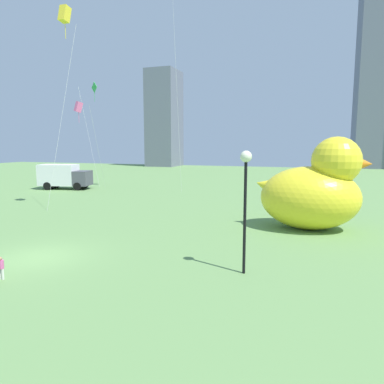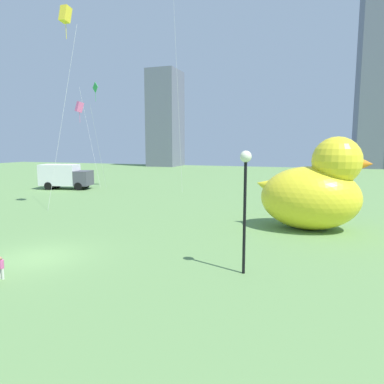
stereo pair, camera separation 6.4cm
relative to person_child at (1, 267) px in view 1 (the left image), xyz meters
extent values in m
plane|color=#669151|center=(-0.62, 2.50, -0.49)|extent=(140.00, 140.00, 0.00)
cylinder|color=silver|center=(-0.05, 0.00, -0.27)|extent=(0.10, 0.10, 0.43)
cylinder|color=silver|center=(0.05, 0.00, -0.27)|extent=(0.10, 0.10, 0.43)
cylinder|color=#D85999|center=(0.00, 0.00, 0.11)|extent=(0.22, 0.22, 0.33)
sphere|color=#A87C5B|center=(0.00, 0.00, 0.33)|extent=(0.13, 0.13, 0.13)
ellipsoid|color=yellow|center=(11.04, 12.51, 1.43)|extent=(5.89, 4.35, 3.84)
sphere|color=yellow|center=(12.44, 12.51, 3.70)|extent=(2.87, 2.87, 2.87)
cone|color=orange|center=(13.73, 12.51, 3.55)|extent=(1.29, 1.29, 1.29)
cone|color=yellow|center=(8.48, 12.51, 2.07)|extent=(1.76, 1.54, 1.85)
cylinder|color=black|center=(8.69, 3.68, 1.77)|extent=(0.12, 0.12, 4.51)
sphere|color=#EAEACC|center=(8.69, 3.68, 4.21)|extent=(0.45, 0.45, 0.45)
cube|color=white|center=(-16.70, 23.58, 1.16)|extent=(4.55, 3.19, 2.40)
cube|color=#4C4C56|center=(-13.90, 24.24, 0.80)|extent=(2.09, 2.61, 1.68)
cylinder|color=black|center=(-14.10, 24.20, -0.04)|extent=(1.43, 2.54, 0.90)
cylinder|color=black|center=(-17.54, 23.38, -0.04)|extent=(1.43, 2.54, 0.90)
cube|color=slate|center=(-22.62, 68.24, 10.61)|extent=(6.70, 8.06, 22.20)
cylinder|color=silver|center=(-11.60, 24.08, 4.13)|extent=(0.96, 4.01, 9.25)
cube|color=pink|center=(-13.60, 23.61, 8.75)|extent=(1.07, 0.94, 1.29)
cylinder|color=pink|center=(-13.60, 23.61, 7.85)|extent=(0.04, 0.04, 1.60)
cylinder|color=silver|center=(-14.39, 26.45, 5.50)|extent=(2.65, 0.25, 11.99)
cube|color=green|center=(-14.27, 27.76, 11.50)|extent=(1.15, 0.66, 1.27)
cylinder|color=green|center=(-14.27, 27.76, 10.60)|extent=(0.04, 0.04, 1.60)
cylinder|color=silver|center=(-2.35, 24.63, 10.33)|extent=(0.30, 1.79, 21.65)
cylinder|color=silver|center=(-7.66, 13.40, 6.76)|extent=(1.54, 2.64, 14.51)
cube|color=yellow|center=(-6.35, 12.65, 14.02)|extent=(0.73, 0.85, 1.23)
cylinder|color=yellow|center=(-6.35, 12.65, 13.12)|extent=(0.04, 0.04, 1.60)
camera|label=1|loc=(11.16, -9.93, 4.67)|focal=33.04mm
camera|label=2|loc=(11.22, -9.91, 4.67)|focal=33.04mm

